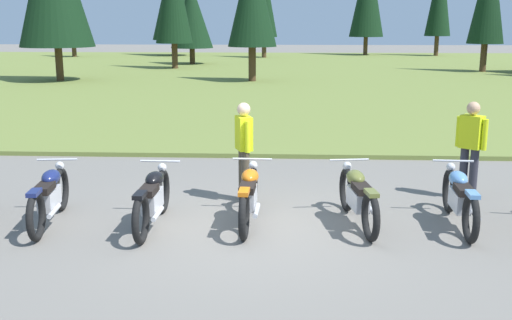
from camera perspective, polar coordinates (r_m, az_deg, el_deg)
name	(u,v)px	position (r m, az deg, el deg)	size (l,w,h in m)	color
ground_plane	(254,229)	(9.03, -0.19, -6.42)	(140.00, 140.00, 0.00)	slate
grass_moorland	(278,73)	(35.34, 2.10, 8.10)	(80.00, 44.00, 0.10)	olive
motorcycle_navy	(49,196)	(9.62, -18.70, -3.19)	(0.62, 2.10, 0.88)	black
motorcycle_black	(153,198)	(9.13, -9.61, -3.52)	(0.62, 2.10, 0.88)	black
motorcycle_orange	(249,195)	(9.15, -0.65, -3.30)	(0.62, 2.10, 0.88)	black
motorcycle_olive	(358,196)	(9.22, 9.47, -3.34)	(0.65, 2.09, 0.88)	black
motorcycle_sky_blue	(460,197)	(9.52, 18.45, -3.33)	(0.62, 2.10, 0.88)	black
rider_checking_bike	(471,144)	(10.93, 19.37, 1.40)	(0.43, 0.40, 1.67)	#2D2D38
rider_with_back_turned	(244,146)	(10.20, -1.13, 1.34)	(0.33, 0.53, 1.67)	#4C4233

